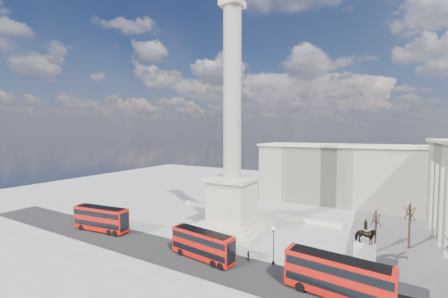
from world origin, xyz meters
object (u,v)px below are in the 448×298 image
object	(u,v)px
pedestrian_walking	(313,271)
equestrian_statue	(365,253)
red_bus_b	(203,244)
victorian_lamp	(274,242)
red_bus_a	(101,218)
pedestrian_crossing	(248,256)
nelsons_column	(232,167)
red_bus_c	(338,277)

from	to	relation	value
pedestrian_walking	equestrian_statue	bearing A→B (deg)	37.33
red_bus_b	pedestrian_walking	bearing A→B (deg)	17.28
victorian_lamp	equestrian_statue	size ratio (longest dim) A/B	0.76
red_bus_a	pedestrian_walking	xyz separation A→B (m)	(41.10, 2.65, -1.68)
pedestrian_crossing	red_bus_a	bearing A→B (deg)	47.38
nelsons_column	red_bus_c	distance (m)	28.73
victorian_lamp	pedestrian_crossing	distance (m)	4.65
equestrian_statue	pedestrian_walking	xyz separation A→B (m)	(-6.07, -5.35, -1.68)
nelsons_column	red_bus_a	xyz separation A→B (m)	(-22.43, -14.15, -10.34)
red_bus_a	red_bus_c	bearing A→B (deg)	-8.14
red_bus_a	red_bus_b	world-z (taller)	red_bus_a
red_bus_c	victorian_lamp	distance (m)	10.57
red_bus_b	red_bus_c	world-z (taller)	red_bus_c
red_bus_c	victorian_lamp	xyz separation A→B (m)	(-9.58, 4.41, 0.76)
equestrian_statue	victorian_lamp	bearing A→B (deg)	-159.59
pedestrian_crossing	red_bus_c	bearing A→B (deg)	-153.01
pedestrian_crossing	equestrian_statue	bearing A→B (deg)	-119.38
red_bus_a	nelsons_column	bearing A→B (deg)	25.28
nelsons_column	victorian_lamp	size ratio (longest dim) A/B	8.68
red_bus_a	pedestrian_crossing	xyz separation A→B (m)	(31.27, 2.75, -1.81)
pedestrian_walking	pedestrian_crossing	size ratio (longest dim) A/B	1.16
red_bus_c	nelsons_column	bearing A→B (deg)	151.53
pedestrian_crossing	pedestrian_walking	bearing A→B (deg)	-138.25
nelsons_column	red_bus_c	world-z (taller)	nelsons_column
nelsons_column	pedestrian_walking	bearing A→B (deg)	-31.64
red_bus_b	equestrian_statue	distance (m)	23.85
red_bus_c	pedestrian_walking	size ratio (longest dim) A/B	6.94
red_bus_b	pedestrian_crossing	size ratio (longest dim) A/B	7.27
equestrian_statue	nelsons_column	bearing A→B (deg)	166.04
red_bus_b	red_bus_c	xyz separation A→B (m)	(19.83, -0.64, 0.27)
red_bus_b	red_bus_c	bearing A→B (deg)	5.26
nelsons_column	pedestrian_walking	xyz separation A→B (m)	(18.66, -11.50, -12.01)
red_bus_c	pedestrian_walking	xyz separation A→B (m)	(-3.53, 3.57, -1.72)
red_bus_b	equestrian_statue	xyz separation A→B (m)	(22.37, 8.28, 0.23)
pedestrian_walking	red_bus_a	bearing A→B (deg)	179.60
red_bus_c	pedestrian_crossing	bearing A→B (deg)	170.34
equestrian_statue	pedestrian_crossing	size ratio (longest dim) A/B	4.86
red_bus_b	victorian_lamp	xyz separation A→B (m)	(10.26, 3.77, 1.03)
red_bus_b	pedestrian_crossing	xyz separation A→B (m)	(6.47, 3.03, -1.58)
nelsons_column	red_bus_a	size ratio (longest dim) A/B	4.03
red_bus_b	red_bus_c	distance (m)	19.84
pedestrian_walking	pedestrian_crossing	distance (m)	9.83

